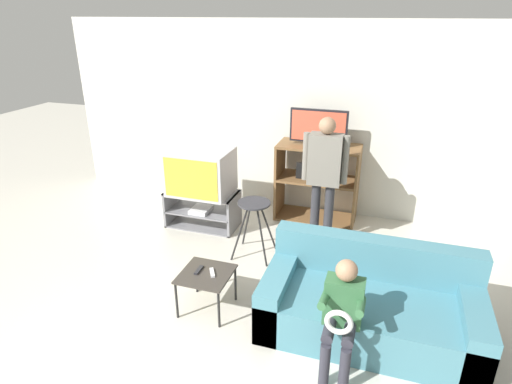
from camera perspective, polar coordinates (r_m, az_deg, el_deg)
wall_back at (r=6.06m, az=2.93°, el=9.80°), size 6.40×0.06×2.60m
tv_stand at (r=5.76m, az=-7.13°, el=-2.26°), size 0.94×0.47×0.49m
television_main at (r=5.53m, az=-7.40°, el=2.72°), size 0.79×0.59×0.58m
media_shelf at (r=5.85m, az=8.14°, el=1.32°), size 1.08×0.51×1.06m
television_flat at (r=5.61m, az=8.32°, el=8.37°), size 0.74×0.20×0.48m
folding_stool at (r=4.89m, az=-0.27°, el=-2.67°), size 0.45×0.42×0.69m
snack_table at (r=4.15m, az=-6.67°, el=-11.22°), size 0.47×0.47×0.40m
remote_control_black at (r=4.15m, az=-7.64°, el=-10.27°), size 0.04×0.14×0.02m
remote_control_white at (r=4.10m, az=-5.87°, el=-10.65°), size 0.10×0.14×0.02m
couch at (r=4.06m, az=14.87°, el=-14.41°), size 1.87×0.92×0.77m
person_standing_adult at (r=5.04m, az=9.12°, el=2.85°), size 0.53×0.20×1.60m
person_seated_child at (r=3.47m, az=11.41°, el=-15.21°), size 0.33×0.43×0.96m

